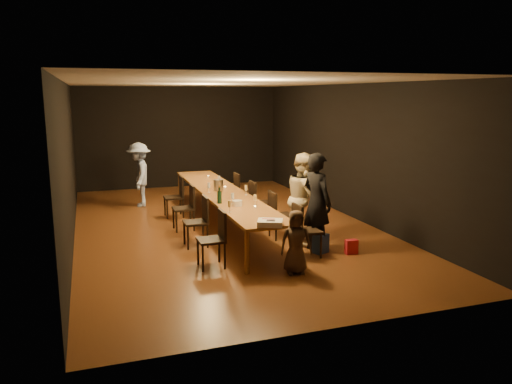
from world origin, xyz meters
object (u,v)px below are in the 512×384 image
object	(u,v)px
chair_right_0	(307,230)
birthday_cake	(270,223)
chair_right_2	(261,202)
chair_left_3	(174,197)
man_blue	(139,175)
chair_left_2	(183,208)
child	(296,242)
woman_birthday	(317,202)
table	(223,194)
plate_stack	(237,203)
champagne_bottle	(219,194)
woman_tan	(304,198)
chair_right_1	(281,215)
chair_left_0	(211,239)
ice_bucket	(218,185)
chair_right_3	(244,192)
chair_left_1	(195,222)

from	to	relation	value
chair_right_0	birthday_cake	bearing A→B (deg)	-60.08
chair_right_2	chair_left_3	distance (m)	2.08
man_blue	birthday_cake	distance (m)	5.67
chair_left_2	child	bearing A→B (deg)	-159.02
chair_left_3	woman_birthday	size ratio (longest dim) A/B	0.53
birthday_cake	table	bearing A→B (deg)	113.99
plate_stack	champagne_bottle	xyz separation A→B (m)	(-0.25, 0.33, 0.12)
chair_left_2	plate_stack	world-z (taller)	chair_left_2
chair_right_2	man_blue	bearing A→B (deg)	-138.20
birthday_cake	champagne_bottle	world-z (taller)	champagne_bottle
man_blue	table	bearing A→B (deg)	35.29
woman_tan	plate_stack	size ratio (longest dim) A/B	9.26
chair_right_0	chair_right_1	size ratio (longest dim) A/B	1.00
woman_tan	table	bearing A→B (deg)	54.23
chair_left_2	chair_left_0	bearing A→B (deg)	-180.00
woman_birthday	ice_bucket	xyz separation A→B (m)	(-1.19, 2.37, -0.02)
chair_right_0	birthday_cake	world-z (taller)	chair_right_0
chair_left_0	birthday_cake	xyz separation A→B (m)	(0.83, -0.50, 0.33)
woman_tan	champagne_bottle	xyz separation A→B (m)	(-1.51, 0.53, 0.07)
chair_left_2	woman_birthday	world-z (taller)	woman_birthday
chair_right_0	man_blue	world-z (taller)	man_blue
chair_right_0	woman_tan	size ratio (longest dim) A/B	0.54
chair_left_0	man_blue	bearing A→B (deg)	7.01
chair_right_2	child	bearing A→B (deg)	-9.38
chair_right_2	ice_bucket	world-z (taller)	ice_bucket
chair_left_0	woman_tan	distance (m)	2.19
chair_left_0	plate_stack	size ratio (longest dim) A/B	5.04
table	champagne_bottle	xyz separation A→B (m)	(-0.36, -1.07, 0.22)
man_blue	chair_right_0	bearing A→B (deg)	30.68
chair_right_1	man_blue	bearing A→B (deg)	-148.58
woman_tan	ice_bucket	xyz separation A→B (m)	(-1.19, 1.83, 0.01)
chair_right_3	woman_birthday	distance (m)	3.37
chair_right_3	chair_left_2	size ratio (longest dim) A/B	1.00
table	woman_tan	bearing A→B (deg)	-54.23
chair_left_0	woman_birthday	xyz separation A→B (m)	(2.00, 0.27, 0.42)
chair_right_2	woman_birthday	distance (m)	2.19
chair_right_1	chair_right_2	xyz separation A→B (m)	(0.00, 1.20, 0.00)
chair_left_3	champagne_bottle	distance (m)	2.37
chair_left_0	table	bearing A→B (deg)	-19.50
chair_left_3	plate_stack	size ratio (longest dim) A/B	5.04
chair_right_3	chair_left_1	distance (m)	2.94
woman_birthday	child	world-z (taller)	woman_birthday
chair_left_1	chair_right_3	bearing A→B (deg)	-35.31
chair_left_1	champagne_bottle	size ratio (longest dim) A/B	2.67
birthday_cake	ice_bucket	distance (m)	3.13
chair_right_2	chair_left_3	world-z (taller)	same
chair_left_2	champagne_bottle	xyz separation A→B (m)	(0.49, -1.07, 0.46)
chair_left_0	birthday_cake	size ratio (longest dim) A/B	1.94
chair_left_3	man_blue	distance (m)	1.55
ice_bucket	man_blue	bearing A→B (deg)	121.16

